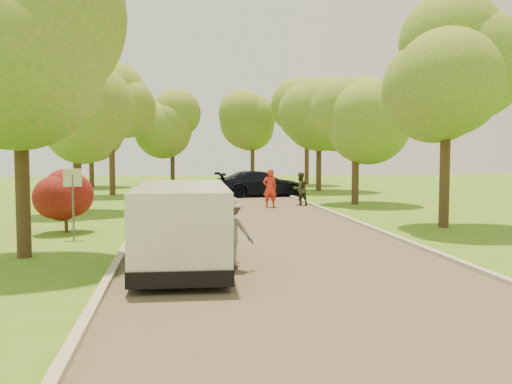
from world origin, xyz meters
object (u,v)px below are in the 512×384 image
minivan (182,225)px  dark_sedan (260,184)px  longboard (231,266)px  street_sign (73,189)px  person_olive (300,189)px  skateboarder (231,232)px  silver_sedan (184,196)px  person_striped (270,188)px

minivan → dark_sedan: size_ratio=0.99×
dark_sedan → longboard: bearing=163.2°
street_sign → dark_sedan: size_ratio=0.41×
street_sign → dark_sedan: (8.13, 15.74, -0.80)m
person_olive → longboard: bearing=50.0°
dark_sedan → longboard: (-3.72, -21.03, -0.68)m
minivan → skateboarder: minivan is taller
minivan → silver_sedan: bearing=90.7°
skateboarder → person_striped: size_ratio=0.84×
street_sign → minivan: size_ratio=0.42×
street_sign → skateboarder: 6.92m
person_striped → longboard: bearing=76.0°
minivan → skateboarder: bearing=-16.9°
street_sign → dark_sedan: 17.73m
silver_sedan → person_olive: bearing=-70.7°
skateboarder → person_striped: 14.61m
skateboarder → person_striped: person_striped is taller
silver_sedan → dark_sedan: (4.63, 7.55, 0.09)m
silver_sedan → longboard: 13.53m
person_striped → silver_sedan: bearing=9.3°
longboard → street_sign: bearing=-33.5°
skateboarder → person_striped: (3.21, 14.26, 0.04)m
minivan → person_olive: 15.79m
silver_sedan → longboard: silver_sedan is taller
minivan → person_olive: minivan is taller
silver_sedan → person_olive: 5.96m
silver_sedan → person_striped: (4.11, 0.77, 0.25)m
silver_sedan → minivan: bearing=-176.2°
minivan → longboard: (1.10, -0.37, -0.93)m
dark_sedan → skateboarder: size_ratio=3.38×
silver_sedan → person_olive: (5.76, 1.50, 0.16)m
skateboarder → person_olive: bearing=-91.2°
dark_sedan → person_olive: 6.15m
dark_sedan → silver_sedan: bearing=141.7°
street_sign → person_striped: (7.61, 8.96, -0.64)m
minivan → silver_sedan: (0.20, 13.12, -0.34)m
silver_sedan → dark_sedan: 8.85m
dark_sedan → person_striped: size_ratio=2.85×
longboard → person_olive: bearing=-91.2°
silver_sedan → skateboarder: bearing=-171.5°
person_striped → dark_sedan: bearing=-95.7°
longboard → skateboarder: size_ratio=0.53×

